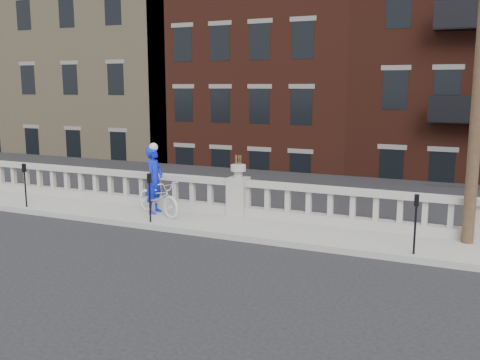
% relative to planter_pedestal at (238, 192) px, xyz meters
% --- Properties ---
extents(ground, '(120.00, 120.00, 0.00)m').
position_rel_planter_pedestal_xyz_m(ground, '(0.00, -3.95, -0.83)').
color(ground, black).
rests_on(ground, ground).
extents(sidewalk, '(32.00, 2.20, 0.15)m').
position_rel_planter_pedestal_xyz_m(sidewalk, '(0.00, -0.95, -0.76)').
color(sidewalk, gray).
rests_on(sidewalk, ground).
extents(balustrade, '(28.00, 0.34, 1.03)m').
position_rel_planter_pedestal_xyz_m(balustrade, '(0.00, 0.00, -0.19)').
color(balustrade, gray).
rests_on(balustrade, sidewalk).
extents(planter_pedestal, '(0.55, 0.55, 1.76)m').
position_rel_planter_pedestal_xyz_m(planter_pedestal, '(0.00, 0.00, 0.00)').
color(planter_pedestal, gray).
rests_on(planter_pedestal, sidewalk).
extents(lower_level, '(80.00, 44.00, 20.80)m').
position_rel_planter_pedestal_xyz_m(lower_level, '(0.56, 19.09, 1.80)').
color(lower_level, '#605E59').
rests_on(lower_level, ground).
extents(parking_meter_a, '(0.10, 0.09, 1.36)m').
position_rel_planter_pedestal_xyz_m(parking_meter_a, '(-6.42, -1.80, 0.17)').
color(parking_meter_a, black).
rests_on(parking_meter_a, sidewalk).
extents(parking_meter_b, '(0.10, 0.09, 1.36)m').
position_rel_planter_pedestal_xyz_m(parking_meter_b, '(-1.86, -1.80, 0.17)').
color(parking_meter_b, black).
rests_on(parking_meter_b, sidewalk).
extents(parking_meter_c, '(0.10, 0.09, 1.36)m').
position_rel_planter_pedestal_xyz_m(parking_meter_c, '(5.13, -1.80, 0.17)').
color(parking_meter_c, black).
rests_on(parking_meter_c, sidewalk).
extents(bicycle, '(2.06, 1.42, 1.03)m').
position_rel_planter_pedestal_xyz_m(bicycle, '(-2.12, -0.97, -0.17)').
color(bicycle, silver).
rests_on(bicycle, sidewalk).
extents(cyclist, '(0.57, 0.78, 1.97)m').
position_rel_planter_pedestal_xyz_m(cyclist, '(-2.34, -0.81, 0.31)').
color(cyclist, '#0E1ED5').
rests_on(cyclist, sidewalk).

